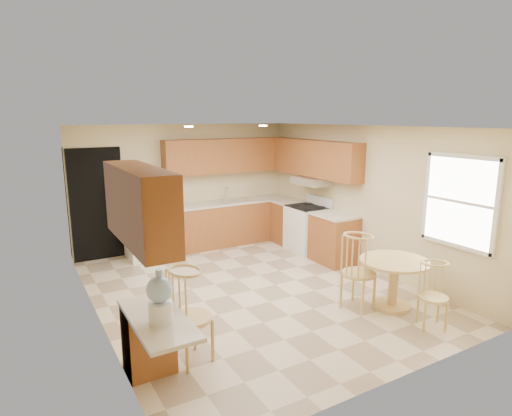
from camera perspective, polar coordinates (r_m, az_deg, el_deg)
floor at (r=6.77m, az=-0.47°, el=-10.87°), size 5.50×5.50×0.00m
ceiling at (r=6.24m, az=-0.51°, el=10.78°), size 4.50×5.50×0.02m
wall_back at (r=8.85m, az=-9.31°, el=2.86°), size 4.50×0.02×2.50m
wall_front at (r=4.31m, az=18.00°, el=-7.37°), size 4.50×0.02×2.50m
wall_left at (r=5.66m, az=-20.74°, el=-2.94°), size 0.02×5.50×2.50m
wall_right at (r=7.73m, az=14.19°, el=1.33°), size 0.02×5.50×2.50m
doorway at (r=8.42m, az=-20.42°, el=0.42°), size 0.90×0.02×2.10m
base_cab_back at (r=9.08m, az=-3.30°, el=-2.00°), size 2.75×0.60×0.87m
counter_back at (r=8.99m, az=-3.33°, el=0.81°), size 2.75×0.63×0.04m
base_cab_right_a at (r=9.12m, az=4.45°, el=-1.97°), size 0.60×0.59×0.87m
counter_right_a at (r=9.02m, az=4.49°, el=0.84°), size 0.63×0.59×0.04m
base_cab_right_b at (r=8.00m, az=10.35°, el=-4.13°), size 0.60×0.80×0.87m
counter_right_b at (r=7.89m, az=10.47°, el=-0.95°), size 0.63×0.80×0.04m
upper_cab_back at (r=8.97m, az=-3.80°, el=6.98°), size 2.75×0.33×0.70m
upper_cab_right at (r=8.44m, az=7.85°, el=6.58°), size 0.33×2.42×0.70m
upper_cab_left at (r=4.03m, az=-15.25°, el=0.35°), size 0.33×1.40×0.70m
sink at (r=8.97m, az=-3.48°, el=0.93°), size 0.78×0.44×0.01m
range_hood at (r=8.42m, az=7.43°, el=3.63°), size 0.50×0.76×0.14m
desk_pedestal at (r=4.82m, az=-14.12°, el=-16.55°), size 0.48×0.42×0.72m
desk_top at (r=4.32m, az=-12.94°, el=-14.22°), size 0.50×1.20×0.04m
window at (r=6.50m, az=25.53°, el=0.77°), size 0.06×1.12×1.30m
can_light_a at (r=7.11m, az=-8.95°, el=10.67°), size 0.14×0.14×0.02m
can_light_b at (r=7.73m, az=0.94°, el=10.91°), size 0.14×0.14×0.02m
refrigerator at (r=8.31m, az=-14.48°, el=-0.85°), size 0.74×0.72×1.67m
stove at (r=8.57m, az=6.86°, el=-2.71°), size 0.65×0.76×1.09m
dining_table at (r=6.32m, az=17.89°, el=-8.70°), size 0.95×0.95×0.70m
chair_table_a at (r=6.06m, az=14.24°, el=-7.49°), size 0.47×0.61×1.06m
chair_table_b at (r=5.88m, az=23.26°, el=-10.15°), size 0.37×0.44×0.84m
chair_desk at (r=4.68m, az=-8.33°, el=-13.25°), size 0.47×0.61×1.06m
water_crock at (r=4.12m, az=-12.67°, el=-11.65°), size 0.25×0.25×0.51m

